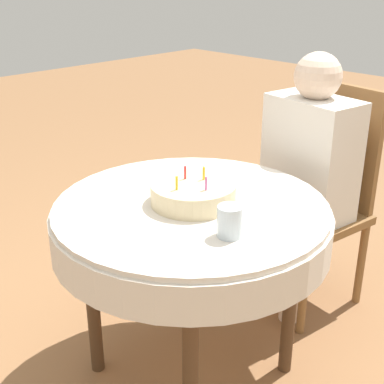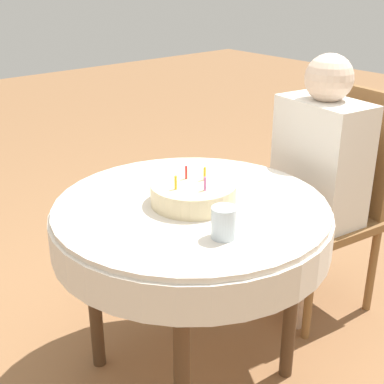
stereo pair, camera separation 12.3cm
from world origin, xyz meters
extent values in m
plane|color=#8C603D|center=(0.00, 0.00, 0.00)|extent=(12.00, 12.00, 0.00)
cylinder|color=silver|center=(0.00, 0.00, 0.70)|extent=(0.94, 0.94, 0.02)
cylinder|color=silver|center=(0.00, 0.00, 0.62)|extent=(0.96, 0.96, 0.13)
cylinder|color=#4C331E|center=(-0.26, -0.26, 0.34)|extent=(0.05, 0.05, 0.69)
cylinder|color=#4C331E|center=(0.26, -0.26, 0.34)|extent=(0.05, 0.05, 0.69)
cylinder|color=#4C331E|center=(-0.26, 0.26, 0.34)|extent=(0.05, 0.05, 0.69)
cylinder|color=#4C331E|center=(0.26, 0.26, 0.34)|extent=(0.05, 0.05, 0.69)
cube|color=brown|center=(0.01, 0.71, 0.42)|extent=(0.49, 0.49, 0.04)
cube|color=brown|center=(0.04, 0.90, 0.71)|extent=(0.39, 0.09, 0.54)
cylinder|color=brown|center=(-0.21, 0.54, 0.20)|extent=(0.04, 0.04, 0.41)
cylinder|color=brown|center=(0.17, 0.49, 0.20)|extent=(0.04, 0.04, 0.41)
cylinder|color=brown|center=(-0.15, 0.92, 0.20)|extent=(0.04, 0.04, 0.41)
cylinder|color=brown|center=(0.22, 0.87, 0.20)|extent=(0.04, 0.04, 0.41)
cylinder|color=beige|center=(-0.11, 0.56, 0.22)|extent=(0.09, 0.09, 0.44)
cylinder|color=beige|center=(0.08, 0.53, 0.22)|extent=(0.09, 0.09, 0.44)
cube|color=silver|center=(0.01, 0.71, 0.70)|extent=(0.41, 0.27, 0.52)
sphere|color=beige|center=(0.01, 0.71, 1.04)|extent=(0.19, 0.19, 0.19)
cylinder|color=beige|center=(0.00, 0.01, 0.74)|extent=(0.29, 0.29, 0.07)
cylinder|color=#D166B2|center=(0.07, 0.00, 0.80)|extent=(0.01, 0.01, 0.05)
cylinder|color=gold|center=(0.00, 0.06, 0.80)|extent=(0.01, 0.01, 0.05)
cylinder|color=red|center=(-0.05, 0.02, 0.80)|extent=(0.01, 0.01, 0.05)
cylinder|color=gold|center=(0.00, -0.07, 0.80)|extent=(0.01, 0.01, 0.05)
cylinder|color=silver|center=(0.25, -0.08, 0.76)|extent=(0.08, 0.08, 0.10)
camera|label=1|loc=(1.17, -1.16, 1.46)|focal=50.00mm
camera|label=2|loc=(1.26, -1.07, 1.46)|focal=50.00mm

